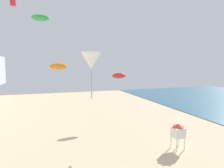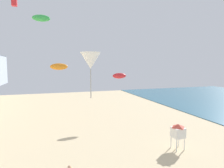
% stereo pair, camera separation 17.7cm
% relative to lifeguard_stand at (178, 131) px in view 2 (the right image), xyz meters
% --- Properties ---
extents(lifeguard_stand, '(1.10, 1.10, 2.55)m').
position_rel_lifeguard_stand_xyz_m(lifeguard_stand, '(0.00, 0.00, 0.00)').
color(lifeguard_stand, white).
rests_on(lifeguard_stand, ground).
extents(kite_red_box, '(0.90, 0.90, 1.41)m').
position_rel_lifeguard_stand_xyz_m(kite_red_box, '(-17.82, 24.09, 18.01)').
color(kite_red_box, red).
extents(kite_green_parafoil, '(2.87, 0.80, 1.12)m').
position_rel_lifeguard_stand_xyz_m(kite_green_parafoil, '(-13.11, 18.99, 14.33)').
color(kite_green_parafoil, green).
extents(kite_white_delta, '(1.57, 1.57, 3.56)m').
position_rel_lifeguard_stand_xyz_m(kite_white_delta, '(-8.89, -0.86, 6.83)').
color(kite_white_delta, white).
extents(kite_orange_parafoil, '(2.60, 0.72, 1.01)m').
position_rel_lifeguard_stand_xyz_m(kite_orange_parafoil, '(-10.64, 14.63, 6.32)').
color(kite_orange_parafoil, orange).
extents(kite_red_parafoil, '(2.17, 0.60, 0.84)m').
position_rel_lifeguard_stand_xyz_m(kite_red_parafoil, '(-1.85, 11.92, 4.92)').
color(kite_red_parafoil, red).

